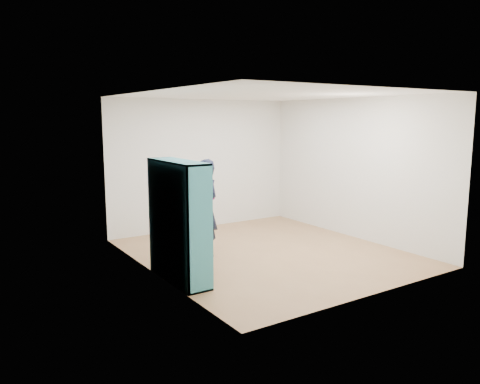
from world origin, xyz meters
TOP-DOWN VIEW (x-y plane):
  - floor at (0.00, 0.00)m, footprint 4.50×4.50m
  - ceiling at (0.00, 0.00)m, footprint 4.50×4.50m
  - wall_left at (-2.00, 0.00)m, footprint 0.02×4.50m
  - wall_right at (2.00, 0.00)m, footprint 0.02×4.50m
  - wall_back at (0.00, 2.25)m, footprint 4.00×0.02m
  - wall_front at (0.00, -2.25)m, footprint 4.00×0.02m
  - bookshelf at (-1.84, -0.39)m, footprint 0.36×1.25m
  - person at (-0.93, 0.46)m, footprint 0.42×0.61m
  - smartphone at (-1.07, 0.54)m, footprint 0.02×0.11m

SIDE VIEW (x-z plane):
  - floor at x=0.00m, z-range 0.00..0.00m
  - person at x=-0.93m, z-range 0.00..1.58m
  - bookshelf at x=-1.84m, z-range -0.02..1.65m
  - smartphone at x=-1.07m, z-range 0.82..0.96m
  - wall_left at x=-2.00m, z-range 0.00..2.60m
  - wall_right at x=2.00m, z-range 0.00..2.60m
  - wall_back at x=0.00m, z-range 0.00..2.60m
  - wall_front at x=0.00m, z-range 0.00..2.60m
  - ceiling at x=0.00m, z-range 2.60..2.60m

